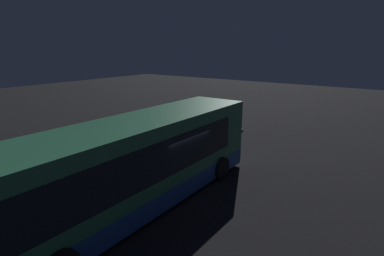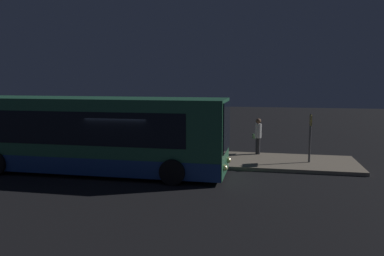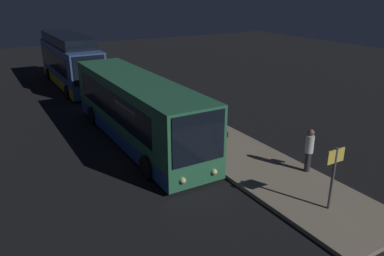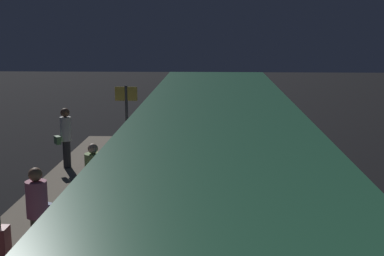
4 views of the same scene
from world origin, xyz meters
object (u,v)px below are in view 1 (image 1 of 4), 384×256
object	(u,v)px
bus_lead	(132,167)
passenger_boarding	(92,155)
sign_post	(207,111)
suitcase	(79,167)
passenger_waiting	(143,144)
passenger_with_bags	(166,121)

from	to	relation	value
bus_lead	passenger_boarding	world-z (taller)	bus_lead
bus_lead	sign_post	bearing A→B (deg)	17.88
suitcase	sign_post	size ratio (longest dim) A/B	0.41
passenger_boarding	sign_post	world-z (taller)	sign_post
passenger_boarding	passenger_waiting	xyz separation A→B (m)	(2.60, -0.49, -0.08)
passenger_with_bags	bus_lead	bearing A→B (deg)	178.93
passenger_waiting	sign_post	bearing A→B (deg)	100.65
passenger_boarding	sign_post	distance (m)	8.76
sign_post	passenger_with_bags	bearing A→B (deg)	148.19
passenger_with_bags	sign_post	xyz separation A→B (m)	(2.41, -1.49, 0.44)
passenger_with_bags	suitcase	xyz separation A→B (m)	(-6.66, -0.61, -0.68)
sign_post	bus_lead	bearing A→B (deg)	-162.12
passenger_waiting	suitcase	world-z (taller)	passenger_waiting
passenger_with_bags	suitcase	bearing A→B (deg)	151.50
suitcase	passenger_boarding	bearing A→B (deg)	-61.99
suitcase	passenger_with_bags	bearing A→B (deg)	5.24
passenger_boarding	passenger_with_bags	size ratio (longest dim) A/B	0.95
bus_lead	passenger_with_bags	bearing A→B (deg)	32.68
passenger_boarding	sign_post	xyz separation A→B (m)	(8.74, -0.28, 0.53)
passenger_boarding	passenger_with_bags	bearing A→B (deg)	124.17
suitcase	passenger_waiting	bearing A→B (deg)	-20.47
passenger_waiting	suitcase	xyz separation A→B (m)	(-2.92, 1.09, -0.51)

